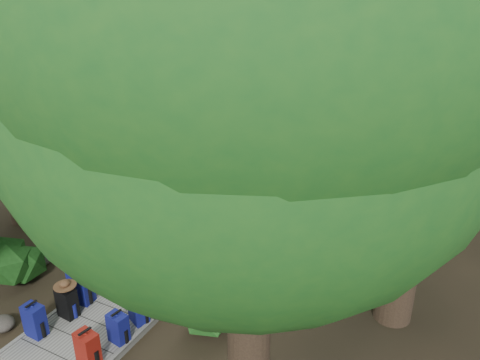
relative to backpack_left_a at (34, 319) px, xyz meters
The scene contains 47 objects.
ground 4.36m from the backpack_left_a, 80.00° to the left, with size 120.00×120.00×0.00m, color #302518.
sand_beach 20.29m from the backpack_left_a, 87.87° to the left, with size 40.00×22.00×0.02m, color #D0BB8C.
water_bay 42.82m from the backpack_left_a, 136.87° to the left, with size 50.00×60.00×0.02m, color #274A52.
distant_hill 65.37m from the backpack_left_a, 126.90° to the left, with size 32.00×16.00×12.00m, color black.
boardwalk 5.34m from the backpack_left_a, 81.87° to the left, with size 2.00×12.00×0.12m, color gray.
backpack_left_a is the anchor object (origin of this frame).
backpack_left_b 0.69m from the backpack_left_a, 79.19° to the left, with size 0.38×0.27×0.70m, color black, non-canonical shape.
backpack_left_c 1.16m from the backpack_left_a, 87.74° to the left, with size 0.44×0.32×0.82m, color navy, non-canonical shape.
backpack_left_d 2.17m from the backpack_left_a, 88.37° to the left, with size 0.40×0.29×0.61m, color navy, non-canonical shape.
backpack_right_a 1.42m from the backpack_left_a, ahead, with size 0.40×0.28×0.71m, color maroon, non-canonical shape.
backpack_right_b 1.63m from the backpack_left_a, 21.18° to the left, with size 0.37×0.26×0.66m, color navy, non-canonical shape.
backpack_right_c 1.93m from the backpack_left_a, 39.04° to the left, with size 0.40×0.28×0.68m, color navy, non-canonical shape.
backpack_right_d 2.22m from the backpack_left_a, 45.66° to the left, with size 0.31×0.23×0.48m, color #37411D, non-canonical shape.
duffel_right_khaki 2.72m from the backpack_left_a, 57.59° to the left, with size 0.38×0.56×0.38m, color olive, non-canonical shape.
duffel_right_black 3.15m from the backpack_left_a, 62.01° to the left, with size 0.44×0.70×0.44m, color black, non-canonical shape.
suitcase_on_boardwalk 2.00m from the backpack_left_a, 90.55° to the left, with size 0.36×0.20×0.56m, color black, non-canonical shape.
lone_suitcase_on_sand 12.18m from the backpack_left_a, 84.80° to the left, with size 0.41×0.23×0.65m, color black, non-canonical shape.
hat_brown 0.82m from the backpack_left_a, 79.71° to the left, with size 0.45×0.45×0.13m, color #51351E, non-canonical shape.
hat_white 1.23m from the backpack_left_a, 91.60° to the left, with size 0.39×0.39×0.13m, color silver, non-canonical shape.
kayak 14.69m from the backpack_left_a, 100.13° to the left, with size 0.71×3.27×0.33m, color #B0110F.
sun_lounger 14.77m from the backpack_left_a, 73.61° to the left, with size 0.64×1.99×0.64m, color silver, non-canonical shape.
tree_right_a 5.92m from the backpack_left_a, ahead, with size 5.27×5.27×8.79m, color black, non-canonical shape.
tree_right_b 8.60m from the backpack_left_a, 32.75° to the left, with size 6.07×6.07×10.84m, color black, non-canonical shape.
tree_right_c 8.60m from the backpack_left_a, 50.23° to the left, with size 5.65×5.65×9.77m, color black, non-canonical shape.
tree_right_d 11.08m from the backpack_left_a, 55.55° to the left, with size 5.30×5.30×9.72m, color black, non-canonical shape.
tree_right_e 13.21m from the backpack_left_a, 68.54° to the left, with size 4.68×4.68×8.42m, color black, non-canonical shape.
tree_left_c 8.73m from the backpack_left_a, 112.81° to the left, with size 4.88×4.88×8.49m, color black, non-canonical shape.
tree_back_a 19.46m from the backpack_left_a, 91.70° to the left, with size 5.71×5.71×9.89m, color black, non-canonical shape.
tree_back_b 20.85m from the backpack_left_a, 84.18° to the left, with size 5.09×5.09×9.10m, color black, non-canonical shape.
tree_back_c 21.13m from the backpack_left_a, 73.53° to the left, with size 5.48×5.48×9.86m, color black, non-canonical shape.
tree_back_d 19.25m from the backpack_left_a, 105.35° to the left, with size 5.38×5.38×8.97m, color black, non-canonical shape.
palm_right_a 11.57m from the backpack_left_a, 72.39° to the left, with size 4.04×4.04×6.88m, color #154012, non-canonical shape.
palm_right_b 16.79m from the backpack_left_a, 70.02° to the left, with size 4.34×4.34×8.38m, color #154012, non-canonical shape.
palm_right_c 17.07m from the backpack_left_a, 78.11° to the left, with size 4.14×4.14×6.58m, color #154012, non-canonical shape.
palm_left_a 11.75m from the backpack_left_a, 106.99° to the left, with size 3.97×3.97×6.31m, color #154012, non-canonical shape.
rock_left_a 0.92m from the backpack_left_a, behind, with size 0.50×0.45×0.28m, color #4C473F, non-canonical shape.
rock_left_b 2.76m from the backpack_left_a, 136.71° to the left, with size 0.38×0.34×0.21m, color #4C473F, non-canonical shape.
rock_left_c 4.60m from the backpack_left_a, 96.33° to the left, with size 0.60×0.54×0.33m, color #4C473F, non-canonical shape.
rock_left_d 7.89m from the backpack_left_a, 99.81° to the left, with size 0.29×0.26×0.16m, color #4C473F, non-canonical shape.
rock_right_b 4.42m from the backpack_left_a, 37.68° to the left, with size 0.54×0.49×0.30m, color #4C473F, non-canonical shape.
rock_right_c 6.53m from the backpack_left_a, 65.97° to the left, with size 0.32×0.29×0.18m, color #4C473F, non-canonical shape.
shrub_left_a 2.23m from the backpack_left_a, 151.40° to the left, with size 1.22×1.22×1.10m, color #19541B, non-canonical shape.
shrub_left_b 5.19m from the backpack_left_a, 106.31° to the left, with size 0.94×0.94×0.85m, color #19541B, non-canonical shape.
shrub_left_c 8.74m from the backpack_left_a, 101.75° to the left, with size 1.22×1.22×1.10m, color #19541B, non-canonical shape.
shrub_right_a 3.15m from the backpack_left_a, 30.37° to the left, with size 1.05×1.05×0.95m, color #19541B, non-canonical shape.
shrub_right_b 7.49m from the backpack_left_a, 61.39° to the left, with size 1.48×1.48×1.33m, color #19541B, non-canonical shape.
shrub_right_c 10.00m from the backpack_left_a, 76.19° to the left, with size 0.91×0.91×0.82m, color #19541B, non-canonical shape.
Camera 1 is at (5.95, -8.77, 6.39)m, focal length 35.00 mm.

